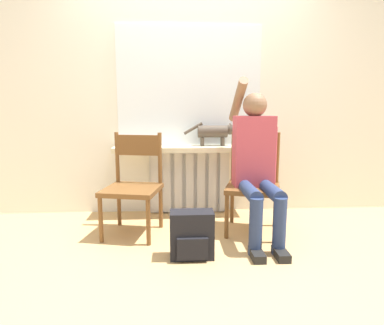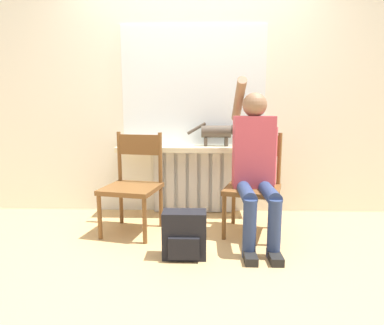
% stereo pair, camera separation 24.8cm
% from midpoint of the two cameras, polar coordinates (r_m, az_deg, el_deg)
% --- Properties ---
extents(ground_plane, '(12.00, 12.00, 0.00)m').
position_cam_midpoint_polar(ground_plane, '(2.42, 2.57, -17.20)').
color(ground_plane, tan).
extents(wall_with_window, '(7.00, 0.06, 2.70)m').
position_cam_midpoint_polar(wall_with_window, '(3.41, 2.41, 13.80)').
color(wall_with_window, white).
rests_on(wall_with_window, ground_plane).
extents(radiator, '(0.84, 0.08, 0.67)m').
position_cam_midpoint_polar(radiator, '(3.40, 2.31, -3.39)').
color(radiator, silver).
rests_on(radiator, ground_plane).
extents(windowsill, '(1.53, 0.29, 0.05)m').
position_cam_midpoint_polar(windowsill, '(3.25, 2.37, 2.45)').
color(windowsill, beige).
rests_on(windowsill, radiator).
extents(window_glass, '(1.47, 0.01, 1.21)m').
position_cam_midpoint_polar(window_glass, '(3.37, 2.41, 13.43)').
color(window_glass, white).
rests_on(window_glass, windowsill).
extents(chair_left, '(0.54, 0.54, 0.88)m').
position_cam_midpoint_polar(chair_left, '(2.87, -8.00, -3.63)').
color(chair_left, brown).
rests_on(chair_left, ground_plane).
extents(chair_right, '(0.57, 0.57, 0.88)m').
position_cam_midpoint_polar(chair_right, '(2.89, 13.29, -3.70)').
color(chair_right, brown).
rests_on(chair_right, ground_plane).
extents(person, '(0.36, 1.04, 1.35)m').
position_cam_midpoint_polar(person, '(2.73, 13.72, 0.39)').
color(person, navy).
rests_on(person, ground_plane).
extents(cat, '(0.53, 0.12, 0.24)m').
position_cam_midpoint_polar(cat, '(3.28, 7.00, 5.46)').
color(cat, '#4C4238').
rests_on(cat, windowsill).
extents(backpack, '(0.32, 0.19, 0.35)m').
position_cam_midpoint_polar(backpack, '(2.41, 1.66, -12.82)').
color(backpack, black).
rests_on(backpack, ground_plane).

